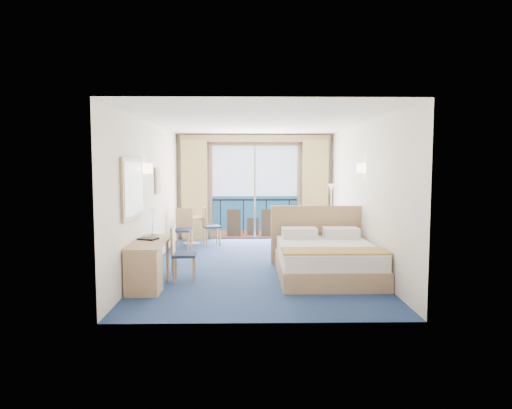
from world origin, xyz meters
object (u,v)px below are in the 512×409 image
object	(u,v)px
nightstand	(345,246)
round_table	(191,224)
armchair	(314,231)
desk_chair	(179,250)
floor_lamp	(331,198)
table_chair_b	(183,226)
bed	(326,258)
desk	(145,266)
table_chair_a	(208,224)

from	to	relation	value
nightstand	round_table	xyz separation A→B (m)	(-3.31, 1.97, 0.20)
armchair	desk_chair	bearing A→B (deg)	-4.82
floor_lamp	desk_chair	bearing A→B (deg)	-130.89
floor_lamp	table_chair_b	bearing A→B (deg)	-166.95
bed	armchair	size ratio (longest dim) A/B	2.72
table_chair_b	desk	bearing A→B (deg)	-86.53
desk	desk_chair	bearing A→B (deg)	56.72
desk_chair	table_chair_b	bearing A→B (deg)	3.75
nightstand	round_table	bearing A→B (deg)	149.25
desk	round_table	bearing A→B (deg)	87.48
floor_lamp	bed	bearing A→B (deg)	-101.64
armchair	table_chair_b	distance (m)	3.05
desk_chair	nightstand	bearing A→B (deg)	-66.38
bed	table_chair_b	bearing A→B (deg)	137.44
nightstand	round_table	world-z (taller)	round_table
desk_chair	floor_lamp	bearing A→B (deg)	-43.89
nightstand	floor_lamp	bearing A→B (deg)	87.31
round_table	table_chair_a	xyz separation A→B (m)	(0.43, -0.13, 0.02)
bed	floor_lamp	bearing A→B (deg)	78.36
bed	table_chair_b	xyz separation A→B (m)	(-2.81, 2.58, 0.20)
desk	desk_chair	size ratio (longest dim) A/B	1.67
bed	round_table	distance (m)	4.23
floor_lamp	nightstand	bearing A→B (deg)	-92.69
bed	armchair	world-z (taller)	bed
bed	floor_lamp	distance (m)	3.55
armchair	round_table	bearing A→B (deg)	-60.84
floor_lamp	round_table	bearing A→B (deg)	-177.42
desk	desk_chair	world-z (taller)	desk_chair
bed	desk_chair	bearing A→B (deg)	-173.79
bed	desk	distance (m)	3.03
nightstand	table_chair_a	size ratio (longest dim) A/B	0.64
bed	floor_lamp	world-z (taller)	floor_lamp
desk	table_chair_b	size ratio (longest dim) A/B	1.62
desk	round_table	size ratio (longest dim) A/B	2.08
armchair	desk_chair	world-z (taller)	desk_chair
floor_lamp	round_table	world-z (taller)	floor_lamp
round_table	nightstand	bearing A→B (deg)	-30.75
nightstand	floor_lamp	xyz separation A→B (m)	(0.10, 2.12, 0.81)
nightstand	desk_chair	distance (m)	3.44
round_table	desk	bearing A→B (deg)	-92.52
armchair	floor_lamp	distance (m)	1.00
nightstand	armchair	world-z (taller)	armchair
floor_lamp	table_chair_b	xyz separation A→B (m)	(-3.51, -0.81, -0.58)
armchair	bed	bearing A→B (deg)	31.03
bed	table_chair_b	world-z (taller)	bed
bed	table_chair_a	world-z (taller)	bed
desk_chair	round_table	xyz separation A→B (m)	(-0.24, 3.51, -0.01)
floor_lamp	table_chair_a	size ratio (longest dim) A/B	1.59
table_chair_b	bed	bearing A→B (deg)	-37.72
armchair	desk	distance (m)	4.93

